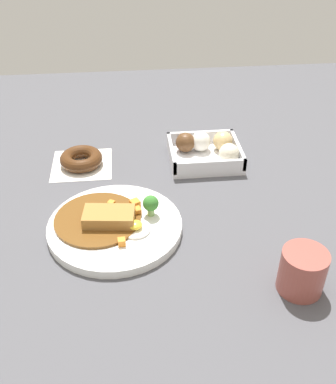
{
  "coord_description": "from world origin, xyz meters",
  "views": [
    {
      "loc": [
        0.05,
        0.78,
        0.59
      ],
      "look_at": [
        -0.03,
        -0.0,
        0.03
      ],
      "focal_mm": 42.46,
      "sensor_mm": 36.0,
      "label": 1
    }
  ],
  "objects_px": {
    "chocolate_ring_donut": "(81,159)",
    "coffee_mug": "(302,271)",
    "donut_box": "(207,150)",
    "curry_plate": "(114,225)"
  },
  "relations": [
    {
      "from": "coffee_mug",
      "to": "curry_plate",
      "type": "bearing_deg",
      "value": -30.61
    },
    {
      "from": "donut_box",
      "to": "coffee_mug",
      "type": "relative_size",
      "value": 2.16
    },
    {
      "from": "curry_plate",
      "to": "coffee_mug",
      "type": "height_order",
      "value": "coffee_mug"
    },
    {
      "from": "chocolate_ring_donut",
      "to": "coffee_mug",
      "type": "relative_size",
      "value": 1.8
    },
    {
      "from": "donut_box",
      "to": "chocolate_ring_donut",
      "type": "relative_size",
      "value": 1.2
    },
    {
      "from": "curry_plate",
      "to": "chocolate_ring_donut",
      "type": "relative_size",
      "value": 1.87
    },
    {
      "from": "donut_box",
      "to": "chocolate_ring_donut",
      "type": "height_order",
      "value": "donut_box"
    },
    {
      "from": "curry_plate",
      "to": "coffee_mug",
      "type": "bearing_deg",
      "value": 149.39
    },
    {
      "from": "curry_plate",
      "to": "coffee_mug",
      "type": "xyz_separation_m",
      "value": [
        -0.32,
        0.19,
        0.03
      ]
    },
    {
      "from": "chocolate_ring_donut",
      "to": "coffee_mug",
      "type": "xyz_separation_m",
      "value": [
        -0.39,
        0.44,
        0.02
      ]
    }
  ]
}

